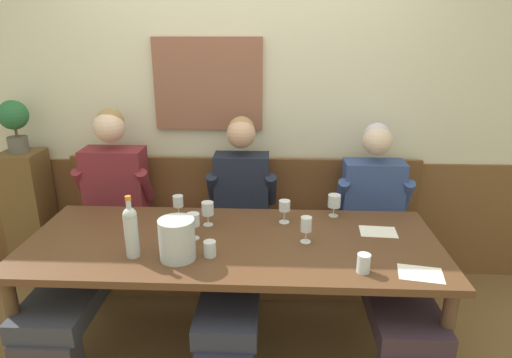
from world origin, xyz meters
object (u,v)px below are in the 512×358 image
person_right_seat (383,238)px  wine_glass_center_front (334,201)px  wine_glass_near_bucket (208,209)px  wine_glass_left_end (306,226)px  wine_bottle_green_tall (131,230)px  person_center_left_seat (238,233)px  wine_glass_mid_right (193,220)px  water_tumbler_right (364,263)px  wine_glass_right_end (178,202)px  dining_table (232,251)px  ice_bucket (177,239)px  potted_plant (14,121)px  person_left_seat (99,224)px  wine_glass_by_bottle (285,207)px  water_tumbler_left (210,249)px  wall_bench (243,249)px

person_right_seat → wine_glass_center_front: (-0.31, 0.04, 0.23)m
wine_glass_near_bucket → wine_glass_left_end: wine_glass_left_end is taller
wine_bottle_green_tall → wine_glass_left_end: size_ratio=2.24×
person_center_left_seat → wine_bottle_green_tall: (-0.50, -0.53, 0.26)m
wine_glass_mid_right → water_tumbler_right: size_ratio=1.60×
person_center_left_seat → wine_glass_right_end: bearing=-176.6°
person_right_seat → wine_glass_mid_right: (-1.14, -0.31, 0.24)m
wine_glass_left_end → dining_table: bearing=179.6°
dining_table → wine_glass_near_bucket: (-0.16, 0.19, 0.17)m
dining_table → person_center_left_seat: 0.33m
wine_bottle_green_tall → wine_glass_mid_right: (0.28, 0.21, -0.04)m
ice_bucket → potted_plant: bearing=143.9°
wine_glass_mid_right → wine_glass_center_front: 0.90m
person_left_seat → wine_glass_center_front: bearing=0.4°
dining_table → person_right_seat: size_ratio=1.71×
wine_glass_right_end → wine_glass_by_bottle: bearing=-4.8°
wine_bottle_green_tall → water_tumbler_left: wine_bottle_green_tall is taller
wine_glass_left_end → wine_glass_center_front: size_ratio=1.05×
ice_bucket → wine_glass_left_end: 0.70m
wine_bottle_green_tall → wine_glass_center_front: 1.24m
wall_bench → person_center_left_seat: (0.00, -0.40, 0.33)m
wall_bench → person_center_left_seat: 0.52m
wine_glass_near_bucket → wine_bottle_green_tall: bearing=-130.0°
person_right_seat → water_tumbler_right: 0.70m
wine_bottle_green_tall → person_left_seat: bearing=126.3°
person_left_seat → ice_bucket: bearing=-41.4°
dining_table → wine_bottle_green_tall: bearing=-157.7°
person_right_seat → wine_glass_right_end: person_right_seat is taller
person_center_left_seat → water_tumbler_right: (0.67, -0.64, 0.16)m
water_tumbler_left → wall_bench: bearing=83.9°
person_left_seat → wine_glass_by_bottle: person_left_seat is taller
ice_bucket → water_tumbler_left: size_ratio=2.59×
person_center_left_seat → water_tumbler_left: bearing=-101.2°
person_left_seat → wine_glass_by_bottle: size_ratio=9.54×
person_right_seat → water_tumbler_right: (-0.25, -0.63, 0.18)m
wine_glass_near_bucket → potted_plant: bearing=158.3°
wine_bottle_green_tall → wine_glass_by_bottle: (0.79, 0.45, -0.04)m
person_left_seat → potted_plant: (-0.70, 0.41, 0.59)m
person_center_left_seat → wine_glass_center_front: person_center_left_seat is taller
person_right_seat → wine_glass_mid_right: 1.20m
dining_table → potted_plant: 1.87m
wine_glass_right_end → water_tumbler_right: 1.21m
ice_bucket → water_tumbler_right: ice_bucket is taller
wine_glass_left_end → wine_glass_near_bucket: bearing=161.1°
wine_glass_left_end → water_tumbler_right: size_ratio=1.57×
wine_glass_left_end → wine_bottle_green_tall: bearing=-167.5°
wall_bench → water_tumbler_left: (-0.10, -0.92, 0.49)m
person_left_seat → person_center_left_seat: (0.91, -0.03, -0.03)m
wine_bottle_green_tall → wine_glass_by_bottle: wine_bottle_green_tall is taller
wine_glass_near_bucket → person_left_seat: bearing=167.8°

